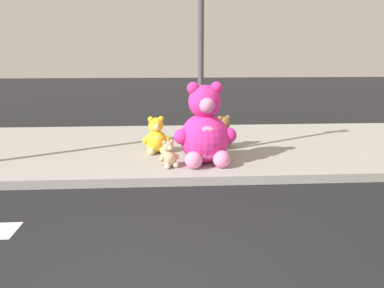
% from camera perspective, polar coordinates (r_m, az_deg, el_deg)
% --- Properties ---
extents(sidewalk, '(28.00, 4.40, 0.15)m').
position_cam_1_polar(sidewalk, '(8.12, -6.26, -0.67)').
color(sidewalk, '#9E9B93').
rests_on(sidewalk, ground_plane).
extents(sign_pole, '(0.56, 0.11, 3.20)m').
position_cam_1_polar(sign_pole, '(7.09, 1.34, 11.82)').
color(sign_pole, '#4C4C51').
rests_on(sign_pole, sidewalk).
extents(plush_pink_large, '(1.11, 0.98, 1.44)m').
position_cam_1_polar(plush_pink_large, '(6.64, 1.98, 1.94)').
color(plush_pink_large, '#F22D93').
rests_on(plush_pink_large, sidewalk).
extents(plush_brown, '(0.48, 0.48, 0.67)m').
position_cam_1_polar(plush_brown, '(7.87, 4.74, 1.46)').
color(plush_brown, olive).
rests_on(plush_brown, sidewalk).
extents(plush_yellow, '(0.56, 0.50, 0.72)m').
position_cam_1_polar(plush_yellow, '(7.43, -5.43, 0.87)').
color(plush_yellow, yellow).
rests_on(plush_yellow, sidewalk).
extents(plush_tan, '(0.34, 0.34, 0.48)m').
position_cam_1_polar(plush_tan, '(6.49, -3.56, -1.87)').
color(plush_tan, tan).
rests_on(plush_tan, sidewalk).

